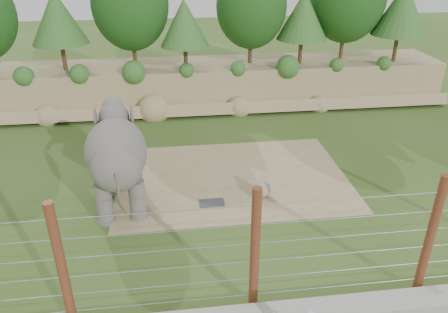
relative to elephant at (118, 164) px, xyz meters
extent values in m
plane|color=#35551A|center=(4.14, -1.39, -1.85)|extent=(90.00, 90.00, 0.00)
cube|color=tan|center=(4.14, 11.61, -0.60)|extent=(30.00, 4.00, 2.50)
cube|color=tan|center=(4.14, 9.31, -1.50)|extent=(30.00, 1.37, 1.07)
cylinder|color=#3F2B19|center=(-3.86, 11.11, 1.44)|extent=(0.24, 0.24, 1.58)
sphere|color=#194216|center=(-3.86, 11.11, 3.58)|extent=(3.60, 3.60, 3.60)
cylinder|color=#3F2B19|center=(0.14, 11.61, 1.61)|extent=(0.24, 0.24, 1.92)
sphere|color=#194216|center=(0.14, 11.61, 4.23)|extent=(4.40, 4.40, 4.40)
cylinder|color=#3F2B19|center=(3.14, 10.41, 1.35)|extent=(0.24, 0.24, 1.40)
sphere|color=#194216|center=(3.14, 10.41, 3.25)|extent=(3.20, 3.20, 3.20)
cylinder|color=#3F2B19|center=(7.14, 11.41, 1.56)|extent=(0.24, 0.24, 1.82)
sphere|color=#194216|center=(7.14, 11.41, 4.03)|extent=(4.16, 4.16, 4.16)
cylinder|color=#3F2B19|center=(10.14, 10.81, 1.40)|extent=(0.24, 0.24, 1.50)
sphere|color=#194216|center=(10.14, 10.81, 3.45)|extent=(3.44, 3.44, 3.44)
cylinder|color=#3F2B19|center=(13.14, 11.81, 1.67)|extent=(0.24, 0.24, 2.03)
cylinder|color=#3F2B19|center=(16.14, 10.61, 1.47)|extent=(0.24, 0.24, 1.64)
sphere|color=#194216|center=(16.14, 10.61, 3.71)|extent=(3.76, 3.76, 3.76)
cube|color=#A08C5D|center=(4.64, 1.61, -1.84)|extent=(10.00, 7.00, 0.02)
cube|color=#262628|center=(3.52, -0.33, -1.81)|extent=(1.00, 0.60, 0.03)
sphere|color=gray|center=(5.60, -0.09, -1.49)|extent=(0.69, 0.69, 0.69)
cylinder|color=#5E3014|center=(-0.86, -5.89, 0.15)|extent=(0.26, 0.26, 4.00)
cylinder|color=#5E3014|center=(4.14, -5.89, 0.15)|extent=(0.26, 0.26, 4.00)
cylinder|color=#5E3014|center=(9.14, -5.89, 0.15)|extent=(0.26, 0.26, 4.00)
cylinder|color=gray|center=(4.14, -5.89, -1.35)|extent=(20.00, 0.02, 0.02)
cylinder|color=gray|center=(4.14, -5.89, -0.75)|extent=(20.00, 0.02, 0.02)
cylinder|color=gray|center=(4.14, -5.89, -0.15)|extent=(20.00, 0.02, 0.02)
cylinder|color=gray|center=(4.14, -5.89, 0.45)|extent=(20.00, 0.02, 0.02)
cylinder|color=gray|center=(4.14, -5.89, 1.05)|extent=(20.00, 0.02, 0.02)
cylinder|color=gray|center=(4.14, -5.89, 1.65)|extent=(20.00, 0.02, 0.02)
camera|label=1|loc=(2.14, -14.95, 7.74)|focal=35.00mm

